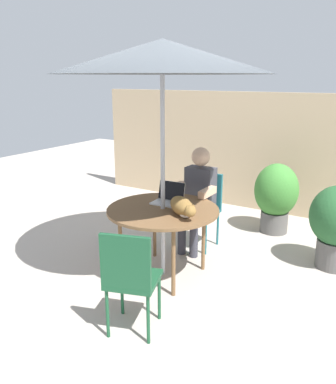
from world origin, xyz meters
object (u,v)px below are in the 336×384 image
Objects in this scene: patio_table at (163,213)px; person_seated at (197,193)px; potted_plant_near_fence at (276,194)px; chair_empty at (130,275)px; patio_umbrella at (162,57)px; chair_occupied at (203,203)px; laptop at (169,197)px; cat at (183,207)px.

patio_table is 0.77m from person_seated.
patio_table is at bearing -109.47° from potted_plant_near_fence.
patio_table is at bearing -90.00° from person_seated.
patio_table is at bearing 108.07° from chair_empty.
patio_umbrella is 1.69m from person_seated.
chair_occupied is at bearing 90.00° from patio_table.
potted_plant_near_fence is (0.64, 0.89, -0.01)m from chair_occupied.
person_seated reaches higher than laptop.
laptop reaches higher than potted_plant_near_fence.
laptop reaches higher than chair_empty.
patio_table is 1.93m from potted_plant_near_fence.
chair_occupied is (0.00, 0.93, -1.67)m from patio_umbrella.
chair_empty is 2.84m from potted_plant_near_fence.
chair_empty is 0.73× the size of person_seated.
person_seated reaches higher than patio_table.
chair_occupied reaches higher than patio_table.
chair_empty is at bearing -71.93° from patio_umbrella.
potted_plant_near_fence is (0.69, 1.61, -0.28)m from laptop.
cat is 1.94m from potted_plant_near_fence.
patio_umbrella is at bearing -90.00° from person_seated.
patio_table is 1.27× the size of chair_empty.
cat is at bearing -72.13° from person_seated.
chair_occupied is at bearing 85.96° from laptop.
potted_plant_near_fence is at bearing 83.68° from chair_empty.
patio_table is 1.27× the size of chair_occupied.
chair_occupied is 1.80× the size of cat.
laptop is at bearing 103.82° from patio_umbrella.
cat is at bearing -74.83° from chair_occupied.
patio_table is 2.28× the size of cat.
patio_umbrella reaches higher than patio_table.
laptop is (-0.05, 0.21, -1.41)m from patio_umbrella.
laptop is at bearing 139.32° from cat.
person_seated reaches higher than potted_plant_near_fence.
laptop is at bearing -113.31° from potted_plant_near_fence.
chair_empty is (0.33, -1.01, -0.15)m from patio_table.
potted_plant_near_fence reaches higher than chair_occupied.
patio_table is 0.31m from cat.
chair_empty is at bearing -86.43° from cat.
patio_umbrella is at bearing -76.18° from laptop.
patio_umbrella is at bearing 0.00° from patio_table.
chair_empty is (0.33, -1.01, -1.67)m from patio_umbrella.
patio_table is 3.72× the size of laptop.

